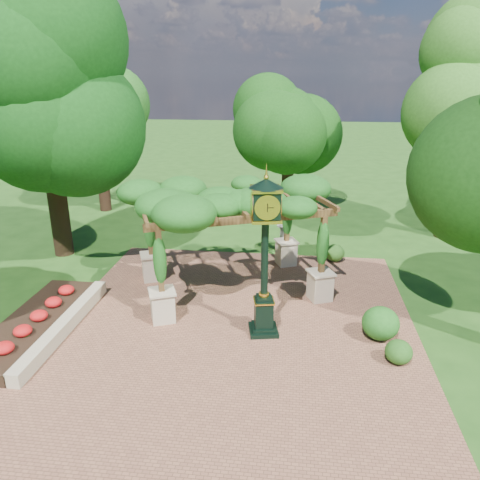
# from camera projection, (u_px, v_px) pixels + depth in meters

# --- Properties ---
(ground) EXTENTS (120.00, 120.00, 0.00)m
(ground) POSITION_uv_depth(u_px,v_px,m) (228.00, 355.00, 11.86)
(ground) COLOR #1E4714
(ground) RESTS_ON ground
(brick_plaza) EXTENTS (10.00, 12.00, 0.04)m
(brick_plaza) POSITION_uv_depth(u_px,v_px,m) (233.00, 333.00, 12.79)
(brick_plaza) COLOR brown
(brick_plaza) RESTS_ON ground
(border_wall) EXTENTS (0.35, 5.00, 0.40)m
(border_wall) POSITION_uv_depth(u_px,v_px,m) (65.00, 326.00, 12.79)
(border_wall) COLOR #C6B793
(border_wall) RESTS_ON ground
(flower_bed) EXTENTS (1.50, 5.00, 0.36)m
(flower_bed) POSITION_uv_depth(u_px,v_px,m) (34.00, 325.00, 12.90)
(flower_bed) COLOR red
(flower_bed) RESTS_ON ground
(pedestal_clock) EXTENTS (1.01, 1.01, 4.37)m
(pedestal_clock) POSITION_uv_depth(u_px,v_px,m) (265.00, 244.00, 11.95)
(pedestal_clock) COLOR black
(pedestal_clock) RESTS_ON brick_plaza
(pergola) EXTENTS (6.58, 5.44, 3.56)m
(pergola) POSITION_uv_depth(u_px,v_px,m) (232.00, 204.00, 14.42)
(pergola) COLOR #C8B694
(pergola) RESTS_ON brick_plaza
(sundial) EXTENTS (0.62, 0.62, 1.07)m
(sundial) POSITION_uv_depth(u_px,v_px,m) (283.00, 239.00, 18.63)
(sundial) COLOR gray
(sundial) RESTS_ON ground
(shrub_front) EXTENTS (0.86, 0.86, 0.60)m
(shrub_front) POSITION_uv_depth(u_px,v_px,m) (399.00, 352.00, 11.38)
(shrub_front) COLOR #214F16
(shrub_front) RESTS_ON brick_plaza
(shrub_mid) EXTENTS (1.00, 1.00, 0.88)m
(shrub_mid) POSITION_uv_depth(u_px,v_px,m) (381.00, 323.00, 12.39)
(shrub_mid) COLOR #1E5A19
(shrub_mid) RESTS_ON brick_plaza
(shrub_back) EXTENTS (0.75, 0.75, 0.65)m
(shrub_back) POSITION_uv_depth(u_px,v_px,m) (335.00, 253.00, 17.52)
(shrub_back) COLOR #32691E
(shrub_back) RESTS_ON brick_plaza
(tree_west_near) EXTENTS (4.95, 4.95, 9.21)m
(tree_west_near) POSITION_uv_depth(u_px,v_px,m) (42.00, 85.00, 16.30)
(tree_west_near) COLOR black
(tree_west_near) RESTS_ON ground
(tree_west_far) EXTENTS (3.33, 3.33, 6.87)m
(tree_west_far) POSITION_uv_depth(u_px,v_px,m) (97.00, 117.00, 22.67)
(tree_west_far) COLOR black
(tree_west_far) RESTS_ON ground
(tree_north) EXTENTS (3.72, 3.72, 6.56)m
(tree_north) POSITION_uv_depth(u_px,v_px,m) (289.00, 122.00, 22.29)
(tree_north) COLOR #321F14
(tree_north) RESTS_ON ground
(tree_east_far) EXTENTS (4.17, 4.17, 9.44)m
(tree_east_far) POSITION_uv_depth(u_px,v_px,m) (466.00, 80.00, 18.18)
(tree_east_far) COLOR #322113
(tree_east_far) RESTS_ON ground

